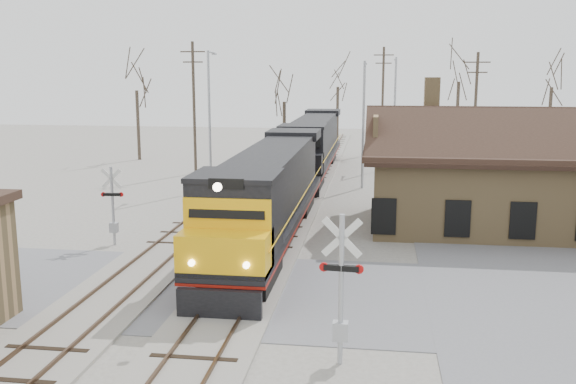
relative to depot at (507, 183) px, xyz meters
name	(u,v)px	position (x,y,z in m)	size (l,w,h in m)	color
ground	(238,292)	(-11.99, -12.00, -2.41)	(140.00, 140.00, 0.00)	#A19C91
road	(238,291)	(-11.99, -12.00, -2.39)	(60.00, 9.00, 0.03)	slate
track_main	(291,208)	(-11.99, 3.00, -2.34)	(3.40, 90.00, 0.24)	#A19C91
track_siding	(219,206)	(-16.49, 3.00, -2.34)	(3.40, 90.00, 0.24)	#A19C91
depot	(507,183)	(0.00, 0.00, 0.00)	(15.20, 9.31, 7.90)	#A28253
locomotive_lead	(268,195)	(-11.99, -5.12, 0.03)	(3.12, 20.90, 4.64)	black
locomotive_trailing	(313,145)	(-11.99, 16.06, 0.03)	(3.12, 20.90, 4.39)	black
crossbuck_near	(341,296)	(-7.80, -17.54, -0.37)	(1.25, 0.33, 4.39)	#A5A8AD
crossbuck_far	(113,208)	(-19.31, -6.28, -0.61)	(1.09, 0.29, 3.80)	#A5A8AD
streetlight_a	(210,113)	(-18.40, 8.64, 2.93)	(0.25, 2.04, 9.60)	#A5A8AD
streetlight_b	(364,118)	(-7.88, 10.75, 2.59)	(0.25, 2.04, 8.92)	#A5A8AD
streetlight_c	(395,107)	(-5.48, 21.02, 2.82)	(0.25, 2.04, 9.36)	#A5A8AD
utility_pole_a	(194,106)	(-21.51, 15.49, 3.08)	(2.00, 0.24, 10.52)	#382D23
utility_pole_b	(383,98)	(-6.45, 31.20, 3.11)	(2.00, 0.24, 10.58)	#382D23
utility_pole_c	(475,110)	(0.92, 19.15, 2.67)	(2.00, 0.24, 9.71)	#382D23
tree_a	(136,79)	(-29.04, 22.70, 5.09)	(4.30, 4.30, 10.53)	#382D23
tree_b	(284,93)	(-15.85, 26.84, 3.75)	(3.53, 3.53, 8.66)	#382D23
tree_c	(338,77)	(-11.45, 38.72, 5.08)	(4.29, 4.29, 10.52)	#382D23
tree_d	(459,69)	(0.91, 30.82, 5.95)	(4.79, 4.79, 11.73)	#382D23
tree_e	(553,75)	(9.14, 28.71, 5.42)	(4.49, 4.49, 10.99)	#382D23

